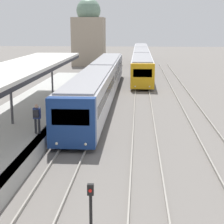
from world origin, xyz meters
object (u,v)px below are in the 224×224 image
train_far (141,58)px  signal_post_near (91,207)px  person_on_platform (37,116)px  train_near (101,80)px

train_far → signal_post_near: 50.54m
person_on_platform → signal_post_near: size_ratio=0.85×
person_on_platform → train_far: (5.99, 41.44, -0.17)m
train_near → train_far: size_ratio=0.71×
train_near → train_far: train_near is taller
person_on_platform → train_near: train_near is taller
person_on_platform → train_near: size_ratio=0.05×
train_far → signal_post_near: bearing=-92.1°
train_near → train_far: 26.56m
train_near → person_on_platform: bearing=-97.6°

